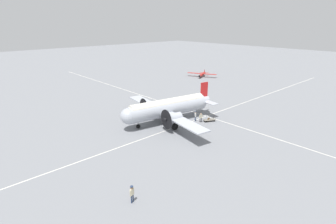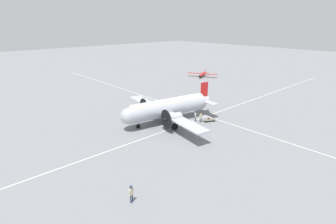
{
  "view_description": "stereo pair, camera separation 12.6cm",
  "coord_description": "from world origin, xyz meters",
  "px_view_note": "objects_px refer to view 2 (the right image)",
  "views": [
    {
      "loc": [
        29.15,
        31.82,
        16.64
      ],
      "look_at": [
        0.0,
        0.0,
        1.78
      ],
      "focal_mm": 28.0,
      "sensor_mm": 36.0,
      "label": 1
    },
    {
      "loc": [
        29.05,
        31.9,
        16.64
      ],
      "look_at": [
        0.0,
        0.0,
        1.78
      ],
      "focal_mm": 28.0,
      "sensor_mm": 36.0,
      "label": 2
    }
  ],
  "objects_px": {
    "airliner_main": "(166,108)",
    "suitcase_near_door": "(209,119)",
    "ramp_agent": "(201,117)",
    "baggage_cart": "(209,120)",
    "light_aircraft_distant": "(202,74)",
    "passenger_boarding": "(195,115)",
    "crew_foreground": "(131,192)"
  },
  "relations": [
    {
      "from": "ramp_agent",
      "to": "suitcase_near_door",
      "type": "relative_size",
      "value": 2.64
    },
    {
      "from": "suitcase_near_door",
      "to": "crew_foreground",
      "type": "bearing_deg",
      "value": 21.79
    },
    {
      "from": "ramp_agent",
      "to": "baggage_cart",
      "type": "xyz_separation_m",
      "value": [
        -1.42,
        0.79,
        -0.74
      ]
    },
    {
      "from": "passenger_boarding",
      "to": "light_aircraft_distant",
      "type": "bearing_deg",
      "value": 161.38
    },
    {
      "from": "crew_foreground",
      "to": "airliner_main",
      "type": "bearing_deg",
      "value": 22.43
    },
    {
      "from": "passenger_boarding",
      "to": "ramp_agent",
      "type": "distance_m",
      "value": 1.06
    },
    {
      "from": "crew_foreground",
      "to": "baggage_cart",
      "type": "xyz_separation_m",
      "value": [
        -22.83,
        -8.94,
        -0.88
      ]
    },
    {
      "from": "airliner_main",
      "to": "crew_foreground",
      "type": "xyz_separation_m",
      "value": [
        16.89,
        13.88,
        -1.47
      ]
    },
    {
      "from": "crew_foreground",
      "to": "passenger_boarding",
      "type": "relative_size",
      "value": 1.05
    },
    {
      "from": "airliner_main",
      "to": "suitcase_near_door",
      "type": "bearing_deg",
      "value": 151.14
    },
    {
      "from": "airliner_main",
      "to": "light_aircraft_distant",
      "type": "xyz_separation_m",
      "value": [
        -35.33,
        -21.92,
        -1.84
      ]
    },
    {
      "from": "passenger_boarding",
      "to": "baggage_cart",
      "type": "height_order",
      "value": "passenger_boarding"
    },
    {
      "from": "suitcase_near_door",
      "to": "baggage_cart",
      "type": "xyz_separation_m",
      "value": [
        0.0,
        0.18,
        -0.02
      ]
    },
    {
      "from": "crew_foreground",
      "to": "passenger_boarding",
      "type": "xyz_separation_m",
      "value": [
        -21.1,
        -10.75,
        -0.05
      ]
    },
    {
      "from": "airliner_main",
      "to": "suitcase_near_door",
      "type": "distance_m",
      "value": 7.96
    },
    {
      "from": "baggage_cart",
      "to": "light_aircraft_distant",
      "type": "bearing_deg",
      "value": -110.98
    },
    {
      "from": "light_aircraft_distant",
      "to": "crew_foreground",
      "type": "bearing_deg",
      "value": 8.39
    },
    {
      "from": "passenger_boarding",
      "to": "light_aircraft_distant",
      "type": "distance_m",
      "value": 39.94
    },
    {
      "from": "airliner_main",
      "to": "suitcase_near_door",
      "type": "xyz_separation_m",
      "value": [
        -5.94,
        4.75,
        -2.33
      ]
    },
    {
      "from": "airliner_main",
      "to": "baggage_cart",
      "type": "bearing_deg",
      "value": 150.08
    },
    {
      "from": "baggage_cart",
      "to": "light_aircraft_distant",
      "type": "distance_m",
      "value": 39.81
    },
    {
      "from": "ramp_agent",
      "to": "crew_foreground",
      "type": "bearing_deg",
      "value": 72.08
    },
    {
      "from": "airliner_main",
      "to": "ramp_agent",
      "type": "relative_size",
      "value": 13.42
    },
    {
      "from": "ramp_agent",
      "to": "airliner_main",
      "type": "bearing_deg",
      "value": 5.1
    },
    {
      "from": "baggage_cart",
      "to": "airliner_main",
      "type": "bearing_deg",
      "value": -13.13
    },
    {
      "from": "crew_foreground",
      "to": "ramp_agent",
      "type": "distance_m",
      "value": 23.52
    },
    {
      "from": "ramp_agent",
      "to": "suitcase_near_door",
      "type": "xyz_separation_m",
      "value": [
        -1.42,
        0.61,
        -0.72
      ]
    },
    {
      "from": "passenger_boarding",
      "to": "ramp_agent",
      "type": "bearing_deg",
      "value": 49.29
    },
    {
      "from": "light_aircraft_distant",
      "to": "suitcase_near_door",
      "type": "bearing_deg",
      "value": 16.18
    },
    {
      "from": "ramp_agent",
      "to": "light_aircraft_distant",
      "type": "relative_size",
      "value": 0.19
    },
    {
      "from": "crew_foreground",
      "to": "baggage_cart",
      "type": "height_order",
      "value": "crew_foreground"
    },
    {
      "from": "passenger_boarding",
      "to": "ramp_agent",
      "type": "height_order",
      "value": "passenger_boarding"
    }
  ]
}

